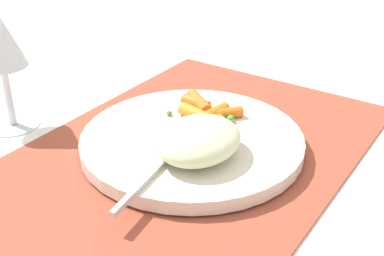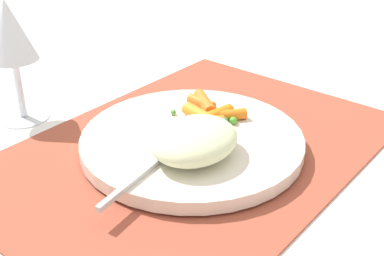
{
  "view_description": "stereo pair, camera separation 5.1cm",
  "coord_description": "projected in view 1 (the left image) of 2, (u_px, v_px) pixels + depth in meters",
  "views": [
    {
      "loc": [
        -0.44,
        -0.3,
        0.32
      ],
      "look_at": [
        0.0,
        0.0,
        0.03
      ],
      "focal_mm": 48.07,
      "sensor_mm": 36.0,
      "label": 1
    },
    {
      "loc": [
        -0.41,
        -0.34,
        0.32
      ],
      "look_at": [
        0.0,
        0.0,
        0.03
      ],
      "focal_mm": 48.07,
      "sensor_mm": 36.0,
      "label": 2
    }
  ],
  "objects": [
    {
      "name": "pea_scatter",
      "position": [
        211.0,
        115.0,
        0.65
      ],
      "size": [
        0.07,
        0.08,
        0.01
      ],
      "color": "#469345",
      "rests_on": "plate"
    },
    {
      "name": "placemat",
      "position": [
        192.0,
        149.0,
        0.62
      ],
      "size": [
        0.5,
        0.35,
        0.01
      ],
      "primitive_type": "cube",
      "color": "#9E4733",
      "rests_on": "ground_plane"
    },
    {
      "name": "rice_mound",
      "position": [
        199.0,
        140.0,
        0.56
      ],
      "size": [
        0.11,
        0.09,
        0.04
      ],
      "primitive_type": "ellipsoid",
      "color": "beige",
      "rests_on": "plate"
    },
    {
      "name": "carrot_portion",
      "position": [
        205.0,
        112.0,
        0.65
      ],
      "size": [
        0.09,
        0.09,
        0.02
      ],
      "color": "orange",
      "rests_on": "plate"
    },
    {
      "name": "ground_plane",
      "position": [
        192.0,
        151.0,
        0.62
      ],
      "size": [
        2.4,
        2.4,
        0.0
      ],
      "primitive_type": "plane",
      "color": "white"
    },
    {
      "name": "fork",
      "position": [
        175.0,
        150.0,
        0.57
      ],
      "size": [
        0.21,
        0.04,
        0.01
      ],
      "color": "silver",
      "rests_on": "plate"
    },
    {
      "name": "plate",
      "position": [
        192.0,
        141.0,
        0.61
      ],
      "size": [
        0.27,
        0.27,
        0.02
      ],
      "primitive_type": "cylinder",
      "color": "silver",
      "rests_on": "placemat"
    }
  ]
}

